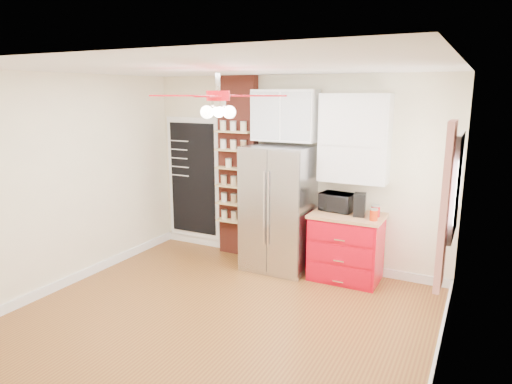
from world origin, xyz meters
The scene contains 21 objects.
floor centered at (0.00, 0.00, 0.00)m, with size 4.50×4.50×0.00m, color brown.
ceiling centered at (0.00, 0.00, 2.70)m, with size 4.50×4.50×0.00m, color white.
wall_back centered at (0.00, 2.00, 1.35)m, with size 4.50×0.02×2.70m, color beige.
wall_front centered at (0.00, -2.00, 1.35)m, with size 4.50×0.02×2.70m, color beige.
wall_left centered at (-2.25, 0.00, 1.35)m, with size 0.02×4.00×2.70m, color beige.
wall_right centered at (2.25, 0.00, 1.35)m, with size 0.02×4.00×2.70m, color beige.
chalkboard centered at (-1.70, 1.96, 1.10)m, with size 0.95×0.05×1.95m.
brick_pillar centered at (-0.85, 1.92, 1.35)m, with size 0.60×0.16×2.70m, color maroon.
fridge centered at (-0.05, 1.63, 0.88)m, with size 0.90×0.70×1.75m, color #B7B7BC.
upper_glass_cabinet centered at (-0.05, 1.82, 2.15)m, with size 0.90×0.35×0.70m, color white.
red_cabinet centered at (0.92, 1.68, 0.45)m, with size 0.94×0.64×0.90m.
upper_shelf_unit centered at (0.92, 1.85, 1.88)m, with size 0.90×0.30×1.15m, color white.
window centered at (2.23, 0.90, 1.55)m, with size 0.04×0.75×1.05m, color white.
curtain centered at (2.18, 0.35, 1.45)m, with size 0.06×0.40×1.55m, color red.
ceiling_fan centered at (0.00, 0.00, 2.42)m, with size 1.40×1.40×0.44m.
toaster_oven centered at (0.74, 1.79, 1.02)m, with size 0.44×0.30×0.24m, color black.
coffee_maker centered at (1.08, 1.67, 1.05)m, with size 0.14×0.18×0.30m, color black.
canister_left centered at (1.29, 1.53, 0.97)m, with size 0.10×0.10×0.14m, color #BA2B0A.
canister_right centered at (1.27, 1.73, 0.97)m, with size 0.11×0.11×0.14m, color #BB0A0E.
pantry_jar_oats centered at (-0.92, 1.75, 1.43)m, with size 0.09×0.09×0.12m, color beige.
pantry_jar_beans centered at (-0.65, 1.81, 1.43)m, with size 0.09×0.09×0.12m, color olive.
Camera 1 is at (2.47, -4.00, 2.47)m, focal length 32.00 mm.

